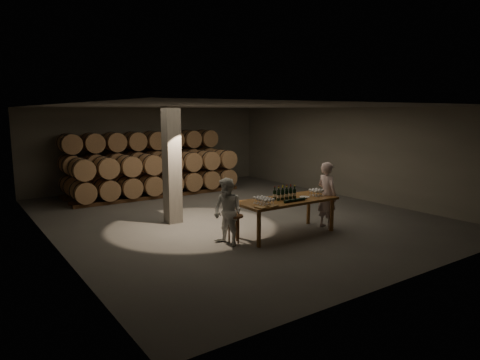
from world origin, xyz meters
TOP-DOWN VIEW (x-y plane):
  - room at (-1.80, 0.20)m, footprint 12.00×12.00m
  - tasting_table at (0.00, -2.50)m, footprint 2.60×1.10m
  - barrel_stack_back at (-0.57, 5.20)m, footprint 6.26×0.95m
  - barrel_stack_front at (-0.57, 3.80)m, footprint 6.26×0.95m
  - bottle_cluster at (-0.01, -2.44)m, footprint 0.60×0.23m
  - lying_bottles at (-0.02, -2.83)m, footprint 0.74×0.07m
  - glass_cluster_left at (-0.81, -2.63)m, footprint 0.30×0.52m
  - glass_cluster_right at (0.95, -2.58)m, footprint 0.31×0.31m
  - plate at (0.54, -2.58)m, footprint 0.26×0.26m
  - notebook_near at (-0.83, -2.95)m, footprint 0.31×0.27m
  - notebook_corner at (-1.11, -2.90)m, footprint 0.23×0.28m
  - pen at (-0.76, -2.90)m, footprint 0.14×0.06m
  - stool at (-1.45, -2.35)m, footprint 0.40×0.40m
  - person_man at (1.28, -2.64)m, footprint 0.45×0.66m
  - person_woman at (-1.67, -2.39)m, footprint 0.77×0.89m

SIDE VIEW (x-z plane):
  - stool at x=-1.45m, z-range 0.21..0.87m
  - person_woman at x=-1.67m, z-range 0.00..1.56m
  - tasting_table at x=0.00m, z-range 0.35..1.25m
  - barrel_stack_front at x=-0.57m, z-range 0.04..1.61m
  - person_man at x=1.28m, z-range 0.00..1.76m
  - pen at x=-0.76m, z-range 0.90..0.91m
  - plate at x=0.54m, z-range 0.90..0.92m
  - notebook_corner at x=-1.11m, z-range 0.90..0.92m
  - notebook_near at x=-0.83m, z-range 0.90..0.93m
  - lying_bottles at x=-0.02m, z-range 0.90..0.97m
  - glass_cluster_left at x=-0.81m, z-range 0.94..1.10m
  - bottle_cluster at x=-0.01m, z-range 0.85..1.19m
  - glass_cluster_right at x=0.95m, z-range 0.94..1.11m
  - barrel_stack_back at x=-0.57m, z-range 0.04..2.35m
  - room at x=-1.80m, z-range -4.40..7.60m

